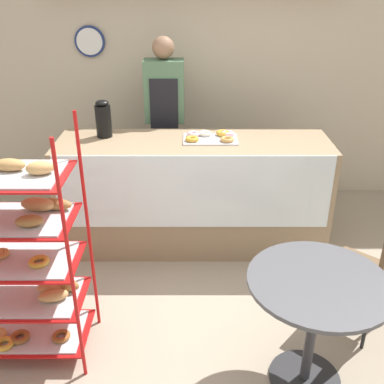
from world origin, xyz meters
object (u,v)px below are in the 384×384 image
(pastry_rack, at_px, (23,260))
(cafe_chair, at_px, (372,265))
(cafe_table, at_px, (314,306))
(coffee_carafe, at_px, (101,119))
(person_worker, at_px, (163,122))
(donut_tray_counter, at_px, (209,137))

(pastry_rack, height_order, cafe_chair, pastry_rack)
(pastry_rack, relative_size, cafe_table, 1.97)
(cafe_chair, distance_m, coffee_carafe, 2.38)
(pastry_rack, xyz_separation_m, cafe_chair, (2.19, 0.15, -0.15))
(pastry_rack, distance_m, person_worker, 2.06)
(cafe_table, relative_size, coffee_carafe, 2.48)
(pastry_rack, height_order, donut_tray_counter, pastry_rack)
(pastry_rack, relative_size, coffee_carafe, 4.89)
(donut_tray_counter, bearing_deg, cafe_chair, -49.55)
(person_worker, relative_size, coffee_carafe, 5.51)
(person_worker, bearing_deg, donut_tray_counter, -52.41)
(pastry_rack, bearing_deg, donut_tray_counter, 49.05)
(cafe_chair, height_order, donut_tray_counter, donut_tray_counter)
(pastry_rack, xyz_separation_m, coffee_carafe, (0.26, 1.42, 0.44))
(person_worker, bearing_deg, cafe_table, -66.35)
(coffee_carafe, distance_m, donut_tray_counter, 0.92)
(cafe_chair, xyz_separation_m, coffee_carafe, (-1.93, 1.26, 0.59))
(cafe_table, distance_m, coffee_carafe, 2.29)
(cafe_table, xyz_separation_m, coffee_carafe, (-1.44, 1.69, 0.57))
(person_worker, distance_m, cafe_table, 2.40)
(cafe_table, height_order, donut_tray_counter, donut_tray_counter)
(cafe_chair, distance_m, donut_tray_counter, 1.64)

